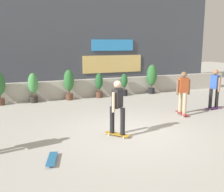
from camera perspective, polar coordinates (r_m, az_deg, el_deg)
name	(u,v)px	position (r m, az deg, el deg)	size (l,w,h in m)	color
ground_plane	(129,133)	(8.56, 3.64, -7.78)	(48.00, 48.00, 0.00)	#B2AFA8
planter_wall	(81,88)	(13.97, -6.65, 1.59)	(18.00, 0.40, 0.90)	#B2ADA3
building_backdrop	(64,35)	(17.68, -10.19, 12.64)	(20.00, 2.08, 6.50)	#424751
potted_plant_1	(33,86)	(13.09, -16.33, 2.06)	(0.46, 0.46, 1.39)	#2D2823
potted_plant_2	(69,83)	(13.32, -9.09, 2.83)	(0.50, 0.50, 1.48)	brown
potted_plant_3	(99,84)	(13.74, -2.73, 2.49)	(0.39, 0.39, 1.26)	brown
potted_plant_4	(124,84)	(14.25, 2.60, 2.51)	(0.36, 0.36, 1.17)	black
potted_plant_5	(152,77)	(14.93, 8.41, 4.06)	(0.56, 0.56, 1.59)	black
skater_far_left	(183,91)	(10.73, 14.79, 0.99)	(0.55, 0.82, 1.70)	maroon
skater_by_wall_right	(117,106)	(8.00, 1.15, -2.11)	(0.66, 0.75, 1.70)	#BF8C26
skater_mid_plaza	(215,87)	(12.02, 20.84, 1.71)	(0.81, 0.56, 1.70)	#72338C
skateboard_near_camera	(52,159)	(6.77, -12.57, -12.83)	(0.41, 0.82, 0.08)	#266699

